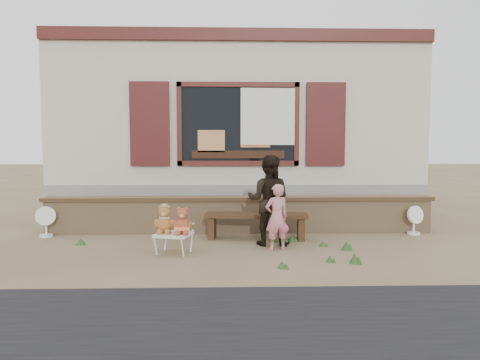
{
  "coord_description": "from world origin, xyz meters",
  "views": [
    {
      "loc": [
        -0.19,
        -6.3,
        1.5
      ],
      "look_at": [
        0.0,
        0.6,
        1.0
      ],
      "focal_mm": 30.0,
      "sensor_mm": 36.0,
      "label": 1
    }
  ],
  "objects_px": {
    "child": "(277,217)",
    "folding_chair": "(174,235)",
    "teddy_bear_left": "(165,219)",
    "teddy_bear_right": "(183,220)",
    "bench": "(256,220)",
    "adult": "(269,200)"
  },
  "relations": [
    {
      "from": "teddy_bear_right",
      "to": "teddy_bear_left",
      "type": "bearing_deg",
      "value": 180.0
    },
    {
      "from": "adult",
      "to": "folding_chair",
      "type": "bearing_deg",
      "value": 34.27
    },
    {
      "from": "teddy_bear_right",
      "to": "bench",
      "type": "bearing_deg",
      "value": 54.26
    },
    {
      "from": "teddy_bear_left",
      "to": "child",
      "type": "distance_m",
      "value": 1.67
    },
    {
      "from": "folding_chair",
      "to": "adult",
      "type": "height_order",
      "value": "adult"
    },
    {
      "from": "folding_chair",
      "to": "teddy_bear_left",
      "type": "bearing_deg",
      "value": 180.0
    },
    {
      "from": "teddy_bear_left",
      "to": "folding_chair",
      "type": "bearing_deg",
      "value": -0.0
    },
    {
      "from": "folding_chair",
      "to": "teddy_bear_left",
      "type": "xyz_separation_m",
      "value": [
        -0.14,
        0.03,
        0.24
      ]
    },
    {
      "from": "teddy_bear_right",
      "to": "adult",
      "type": "xyz_separation_m",
      "value": [
        1.31,
        0.54,
        0.22
      ]
    },
    {
      "from": "teddy_bear_right",
      "to": "child",
      "type": "relative_size",
      "value": 0.4
    },
    {
      "from": "bench",
      "to": "teddy_bear_left",
      "type": "height_order",
      "value": "teddy_bear_left"
    },
    {
      "from": "bench",
      "to": "child",
      "type": "relative_size",
      "value": 1.74
    },
    {
      "from": "teddy_bear_right",
      "to": "adult",
      "type": "relative_size",
      "value": 0.28
    },
    {
      "from": "teddy_bear_right",
      "to": "child",
      "type": "xyz_separation_m",
      "value": [
        1.4,
        0.19,
        0.0
      ]
    },
    {
      "from": "child",
      "to": "folding_chair",
      "type": "bearing_deg",
      "value": -11.85
    },
    {
      "from": "teddy_bear_left",
      "to": "bench",
      "type": "bearing_deg",
      "value": 46.4
    },
    {
      "from": "bench",
      "to": "child",
      "type": "height_order",
      "value": "child"
    },
    {
      "from": "folding_chair",
      "to": "teddy_bear_right",
      "type": "relative_size",
      "value": 1.44
    },
    {
      "from": "child",
      "to": "adult",
      "type": "relative_size",
      "value": 0.7
    },
    {
      "from": "child",
      "to": "adult",
      "type": "bearing_deg",
      "value": -93.08
    },
    {
      "from": "teddy_bear_left",
      "to": "child",
      "type": "relative_size",
      "value": 0.41
    },
    {
      "from": "teddy_bear_left",
      "to": "teddy_bear_right",
      "type": "xyz_separation_m",
      "value": [
        0.27,
        -0.07,
        -0.01
      ]
    }
  ]
}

